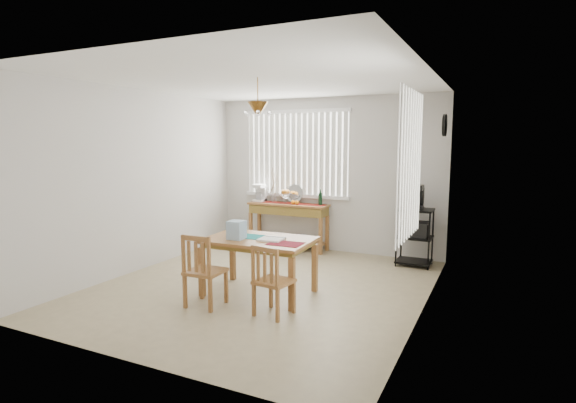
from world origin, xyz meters
The scene contains 10 objects.
ground centered at (0.00, 0.00, -0.01)m, with size 4.00×4.50×0.01m, color tan.
room_shell centered at (0.00, 0.02, 1.69)m, with size 4.20×4.70×2.70m.
sideboard centered at (-0.60, 2.03, 0.60)m, with size 1.42×0.40×0.80m.
sideboard_items centered at (-0.84, 2.04, 0.93)m, with size 1.35×0.33×0.61m.
wire_cart centered at (1.58, 1.88, 0.52)m, with size 0.51×0.41×0.87m.
cart_items centered at (1.58, 1.89, 1.03)m, with size 0.20×0.25×0.36m.
dining_table centered at (0.09, -0.25, 0.61)m, with size 1.32×0.87×0.69m.
table_items centered at (-0.03, -0.37, 0.78)m, with size 1.00×0.46×0.22m.
chair_left centered at (-0.26, -0.91, 0.41)m, with size 0.40×0.40×0.84m.
chair_right centered at (0.57, -0.82, 0.38)m, with size 0.41×0.41×0.78m.
Camera 1 is at (2.72, -4.92, 1.85)m, focal length 28.00 mm.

